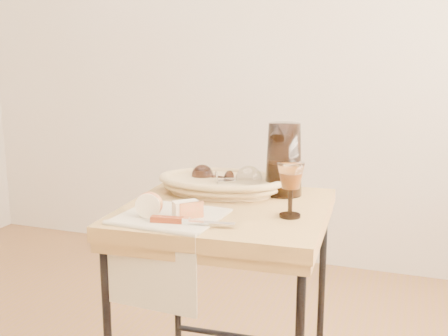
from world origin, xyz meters
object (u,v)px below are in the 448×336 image
at_px(side_table, 226,322).
at_px(bread_basket, 221,185).
at_px(wine_goblet, 291,190).
at_px(goblet_lying_b, 235,179).
at_px(tea_towel, 171,216).
at_px(pitcher, 284,159).
at_px(table_knife, 189,221).
at_px(goblet_lying_a, 214,177).
at_px(apple_half, 150,204).

height_order(side_table, bread_basket, bread_basket).
height_order(side_table, wine_goblet, wine_goblet).
xyz_separation_m(goblet_lying_b, wine_goblet, (0.22, -0.16, 0.02)).
relative_size(bread_basket, goblet_lying_b, 2.65).
distance_m(tea_towel, bread_basket, 0.30).
height_order(pitcher, wine_goblet, pitcher).
xyz_separation_m(tea_towel, bread_basket, (0.04, 0.30, 0.02)).
xyz_separation_m(side_table, bread_basket, (-0.07, 0.14, 0.41)).
bearing_deg(pitcher, table_knife, -123.63).
xyz_separation_m(goblet_lying_a, pitcher, (0.23, 0.03, 0.07)).
distance_m(goblet_lying_b, pitcher, 0.17).
bearing_deg(bread_basket, table_knife, -88.78).
bearing_deg(goblet_lying_b, tea_towel, -135.96).
relative_size(wine_goblet, apple_half, 2.08).
relative_size(pitcher, wine_goblet, 1.74).
relative_size(tea_towel, bread_basket, 0.75).
relative_size(apple_half, table_knife, 0.34).
distance_m(side_table, wine_goblet, 0.50).
distance_m(bread_basket, goblet_lying_a, 0.04).
bearing_deg(goblet_lying_b, table_knife, -119.82).
bearing_deg(table_knife, tea_towel, 136.15).
xyz_separation_m(goblet_lying_a, wine_goblet, (0.30, -0.20, 0.03)).
height_order(pitcher, table_knife, pitcher).
distance_m(tea_towel, table_knife, 0.10).
distance_m(bread_basket, pitcher, 0.22).
relative_size(goblet_lying_a, apple_half, 1.57).
xyz_separation_m(apple_half, table_knife, (0.13, -0.03, -0.03)).
distance_m(tea_towel, goblet_lying_b, 0.30).
xyz_separation_m(bread_basket, goblet_lying_a, (-0.03, 0.02, 0.02)).
distance_m(goblet_lying_a, wine_goblet, 0.37).
height_order(goblet_lying_a, table_knife, goblet_lying_a).
distance_m(side_table, pitcher, 0.55).
bearing_deg(wine_goblet, apple_half, -158.79).
xyz_separation_m(tea_towel, goblet_lying_a, (0.01, 0.32, 0.05)).
xyz_separation_m(bread_basket, wine_goblet, (0.27, -0.18, 0.05)).
bearing_deg(apple_half, table_knife, -25.17).
relative_size(tea_towel, goblet_lying_b, 1.97).
bearing_deg(wine_goblet, tea_towel, -159.77).
bearing_deg(pitcher, apple_half, -139.79).
distance_m(goblet_lying_a, table_knife, 0.38).
bearing_deg(goblet_lying_a, side_table, 135.84).
bearing_deg(apple_half, wine_goblet, 8.39).
height_order(bread_basket, pitcher, pitcher).
bearing_deg(pitcher, bread_basket, -177.89).
bearing_deg(bread_basket, pitcher, 9.57).
bearing_deg(side_table, wine_goblet, -12.72).
bearing_deg(tea_towel, table_knife, -32.06).
bearing_deg(pitcher, goblet_lying_a, 176.08).
bearing_deg(goblet_lying_a, bread_basket, 166.49).
height_order(bread_basket, apple_half, apple_half).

